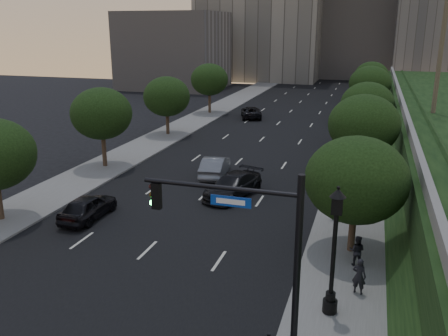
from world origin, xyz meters
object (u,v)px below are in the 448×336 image
(sedan_mid_left, at_px, (215,166))
(sedan_far_right, at_px, (338,118))
(sedan_far_left, at_px, (251,112))
(pedestrian_b, at_px, (357,251))
(sedan_near_left, at_px, (88,207))
(pedestrian_c, at_px, (336,206))
(traffic_signal_mast, at_px, (265,266))
(sedan_near_right, at_px, (233,186))
(pedestrian_a, at_px, (359,276))
(street_lamp, at_px, (333,257))

(sedan_mid_left, xyz_separation_m, sedan_far_right, (7.67, 24.47, -0.11))
(sedan_far_left, distance_m, sedan_far_right, 11.14)
(sedan_far_right, bearing_deg, pedestrian_b, -80.52)
(sedan_near_left, bearing_deg, sedan_far_right, -109.81)
(sedan_far_right, distance_m, pedestrian_c, 31.00)
(traffic_signal_mast, distance_m, sedan_near_right, 17.09)
(sedan_far_left, bearing_deg, pedestrian_a, 92.93)
(traffic_signal_mast, bearing_deg, sedan_near_left, 144.60)
(sedan_far_left, xyz_separation_m, pedestrian_c, (13.31, -31.62, 0.30))
(street_lamp, height_order, sedan_mid_left, street_lamp)
(sedan_mid_left, bearing_deg, pedestrian_c, 138.99)
(pedestrian_a, xyz_separation_m, pedestrian_b, (-0.19, 2.59, -0.05))
(sedan_far_right, bearing_deg, street_lamp, -82.33)
(street_lamp, height_order, sedan_far_left, street_lamp)
(sedan_far_left, height_order, pedestrian_c, pedestrian_c)
(pedestrian_c, bearing_deg, sedan_near_right, -23.11)
(sedan_far_left, bearing_deg, pedestrian_c, 95.17)
(street_lamp, relative_size, sedan_near_right, 1.03)
(sedan_mid_left, xyz_separation_m, pedestrian_a, (11.50, -14.62, 0.17))
(street_lamp, relative_size, sedan_near_left, 1.23)
(sedan_near_right, bearing_deg, traffic_signal_mast, -54.54)
(sedan_near_left, distance_m, pedestrian_a, 16.75)
(sedan_mid_left, xyz_separation_m, sedan_near_right, (2.66, -4.00, -0.02))
(pedestrian_a, distance_m, pedestrian_c, 8.33)
(pedestrian_b, height_order, pedestrian_c, pedestrian_c)
(pedestrian_b, bearing_deg, sedan_near_right, -35.11)
(traffic_signal_mast, height_order, pedestrian_b, traffic_signal_mast)
(traffic_signal_mast, height_order, sedan_mid_left, traffic_signal_mast)
(sedan_far_left, distance_m, pedestrian_c, 34.30)
(sedan_far_left, relative_size, sedan_near_right, 0.96)
(traffic_signal_mast, height_order, pedestrian_c, traffic_signal_mast)
(pedestrian_c, bearing_deg, sedan_near_left, 11.20)
(pedestrian_b, relative_size, pedestrian_c, 0.88)
(sedan_near_left, distance_m, sedan_far_right, 37.10)
(sedan_near_left, bearing_deg, sedan_near_right, -138.96)
(traffic_signal_mast, relative_size, sedan_far_left, 1.33)
(street_lamp, xyz_separation_m, pedestrian_b, (0.86, 4.43, -1.71))
(street_lamp, height_order, sedan_near_left, street_lamp)
(street_lamp, distance_m, sedan_near_left, 16.41)
(sedan_near_right, bearing_deg, sedan_far_right, 95.56)
(street_lamp, relative_size, sedan_mid_left, 1.14)
(sedan_far_left, bearing_deg, pedestrian_b, 93.98)
(sedan_far_right, distance_m, pedestrian_b, 36.68)
(street_lamp, distance_m, sedan_mid_left, 19.57)
(pedestrian_a, bearing_deg, sedan_mid_left, -37.15)
(street_lamp, height_order, sedan_near_right, street_lamp)
(pedestrian_c, bearing_deg, sedan_far_right, -90.23)
(sedan_far_left, xyz_separation_m, pedestrian_a, (14.95, -39.78, 0.25))
(sedan_far_right, xyz_separation_m, pedestrian_b, (3.64, -36.50, 0.23))
(sedan_far_left, height_order, sedan_near_right, sedan_near_right)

